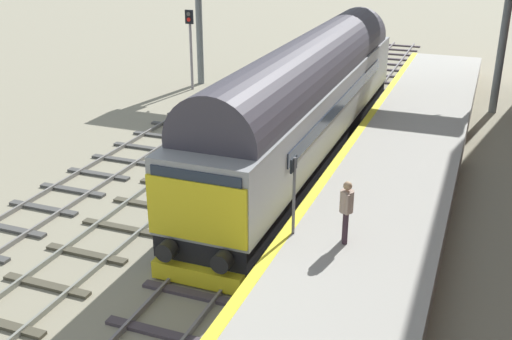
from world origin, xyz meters
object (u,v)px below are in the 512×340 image
diesel_locomotive (308,97)px  signal_post_near (190,40)px  platform_number_sign (294,184)px  waiting_passenger (346,206)px

diesel_locomotive → signal_post_near: 11.78m
diesel_locomotive → signal_post_near: bearing=138.1°
signal_post_near → platform_number_sign: (10.69, -15.52, -0.24)m
diesel_locomotive → waiting_passenger: bearing=-66.7°
diesel_locomotive → platform_number_sign: size_ratio=9.05×
diesel_locomotive → platform_number_sign: 7.89m
diesel_locomotive → platform_number_sign: (1.93, -7.65, -0.10)m
signal_post_near → platform_number_sign: bearing=-55.4°
signal_post_near → platform_number_sign: size_ratio=2.01×
platform_number_sign → waiting_passenger: platform_number_sign is taller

